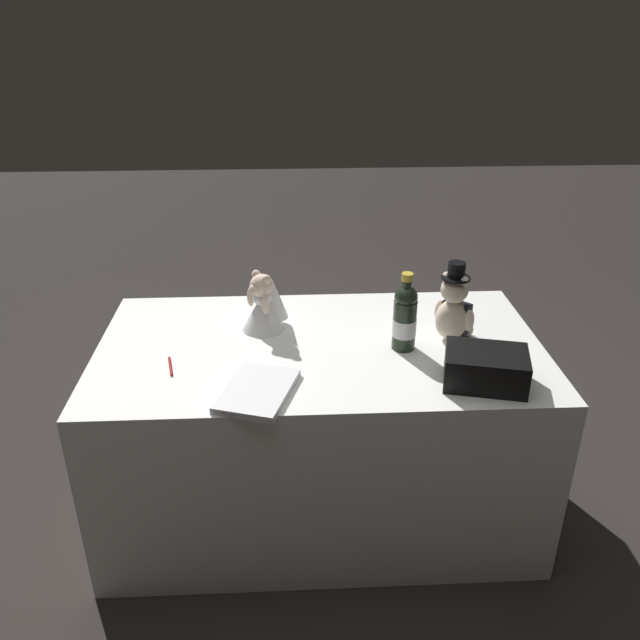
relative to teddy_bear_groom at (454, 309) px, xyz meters
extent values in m
plane|color=#2D2826|center=(-0.49, -0.03, -0.87)|extent=(12.00, 12.00, 0.00)
cube|color=white|center=(-0.49, -0.03, -0.49)|extent=(1.63, 0.90, 0.75)
ellipsoid|color=beige|center=(-0.01, -0.01, -0.04)|extent=(0.12, 0.11, 0.16)
cube|color=black|center=(0.02, 0.02, -0.04)|extent=(0.11, 0.11, 0.12)
sphere|color=beige|center=(-0.01, -0.01, 0.08)|extent=(0.10, 0.10, 0.10)
sphere|color=beige|center=(0.02, 0.02, 0.07)|extent=(0.04, 0.04, 0.04)
sphere|color=beige|center=(0.02, -0.03, 0.12)|extent=(0.04, 0.04, 0.04)
sphere|color=beige|center=(-0.03, 0.02, 0.12)|extent=(0.04, 0.04, 0.04)
ellipsoid|color=beige|center=(0.05, -0.04, -0.03)|extent=(0.04, 0.04, 0.09)
ellipsoid|color=beige|center=(-0.04, 0.05, -0.03)|extent=(0.04, 0.04, 0.09)
sphere|color=beige|center=(0.06, 0.02, -0.09)|extent=(0.05, 0.05, 0.05)
sphere|color=beige|center=(0.01, 0.06, -0.09)|extent=(0.05, 0.05, 0.05)
cylinder|color=black|center=(-0.01, -0.01, 0.13)|extent=(0.11, 0.11, 0.01)
cylinder|color=black|center=(-0.01, -0.01, 0.16)|extent=(0.06, 0.06, 0.06)
cone|color=white|center=(-0.70, 0.11, -0.05)|extent=(0.16, 0.16, 0.14)
ellipsoid|color=white|center=(-0.70, 0.11, 0.01)|extent=(0.07, 0.07, 0.06)
sphere|color=beige|center=(-0.70, 0.11, 0.06)|extent=(0.09, 0.09, 0.09)
sphere|color=beige|center=(-0.73, 0.09, 0.05)|extent=(0.04, 0.04, 0.04)
sphere|color=beige|center=(-0.72, 0.13, 0.10)|extent=(0.03, 0.03, 0.03)
sphere|color=beige|center=(-0.68, 0.09, 0.10)|extent=(0.03, 0.03, 0.03)
ellipsoid|color=beige|center=(-0.75, 0.13, 0.01)|extent=(0.03, 0.03, 0.08)
ellipsoid|color=beige|center=(-0.69, 0.06, 0.01)|extent=(0.03, 0.03, 0.08)
cone|color=white|center=(-0.67, 0.14, -0.01)|extent=(0.18, 0.18, 0.16)
cylinder|color=#212E1E|center=(-0.19, -0.07, -0.03)|extent=(0.08, 0.08, 0.19)
sphere|color=#212E1E|center=(-0.19, -0.07, 0.08)|extent=(0.08, 0.08, 0.08)
cylinder|color=#212E1E|center=(-0.19, -0.07, 0.13)|extent=(0.04, 0.04, 0.07)
cylinder|color=gold|center=(-0.19, -0.07, 0.16)|extent=(0.04, 0.04, 0.03)
cylinder|color=white|center=(-0.19, -0.07, -0.04)|extent=(0.09, 0.09, 0.07)
cylinder|color=maroon|center=(-1.02, -0.17, -0.12)|extent=(0.04, 0.12, 0.01)
cone|color=silver|center=(-1.03, -0.11, -0.12)|extent=(0.01, 0.02, 0.01)
cube|color=black|center=(0.03, -0.32, -0.06)|extent=(0.30, 0.25, 0.11)
cube|color=#B7B7BF|center=(0.06, -0.41, -0.06)|extent=(0.03, 0.02, 0.03)
cube|color=white|center=(-0.71, -0.35, -0.11)|extent=(0.28, 0.34, 0.02)
camera|label=1|loc=(-0.60, -2.11, 1.01)|focal=36.21mm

